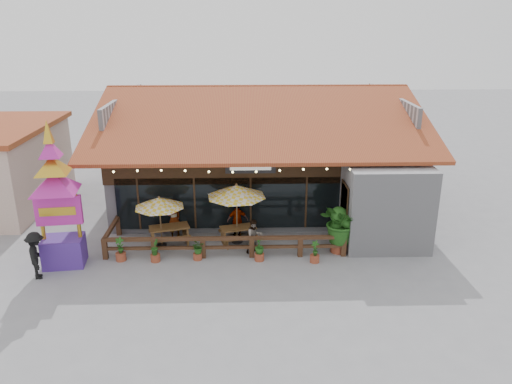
{
  "coord_description": "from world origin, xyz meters",
  "views": [
    {
      "loc": [
        -0.85,
        -19.1,
        9.34
      ],
      "look_at": [
        -0.27,
        1.5,
        2.15
      ],
      "focal_mm": 35.0,
      "sensor_mm": 36.0,
      "label": 1
    }
  ],
  "objects_px": {
    "umbrella_left": "(159,203)",
    "thai_sign_tower": "(55,186)",
    "tropical_plant": "(340,222)",
    "pedestrian": "(36,255)",
    "umbrella_right": "(236,191)",
    "picnic_table_left": "(170,232)",
    "picnic_table_right": "(238,232)"
  },
  "relations": [
    {
      "from": "umbrella_left",
      "to": "pedestrian",
      "type": "height_order",
      "value": "umbrella_left"
    },
    {
      "from": "thai_sign_tower",
      "to": "picnic_table_left",
      "type": "bearing_deg",
      "value": 25.24
    },
    {
      "from": "tropical_plant",
      "to": "pedestrian",
      "type": "relative_size",
      "value": 1.28
    },
    {
      "from": "picnic_table_left",
      "to": "tropical_plant",
      "type": "relative_size",
      "value": 0.85
    },
    {
      "from": "umbrella_right",
      "to": "picnic_table_left",
      "type": "bearing_deg",
      "value": -179.07
    },
    {
      "from": "picnic_table_right",
      "to": "pedestrian",
      "type": "relative_size",
      "value": 0.97
    },
    {
      "from": "picnic_table_left",
      "to": "tropical_plant",
      "type": "bearing_deg",
      "value": -8.06
    },
    {
      "from": "picnic_table_left",
      "to": "thai_sign_tower",
      "type": "height_order",
      "value": "thai_sign_tower"
    },
    {
      "from": "picnic_table_right",
      "to": "umbrella_left",
      "type": "bearing_deg",
      "value": -175.94
    },
    {
      "from": "umbrella_right",
      "to": "tropical_plant",
      "type": "xyz_separation_m",
      "value": [
        4.28,
        -1.07,
        -1.02
      ]
    },
    {
      "from": "umbrella_left",
      "to": "tropical_plant",
      "type": "relative_size",
      "value": 1.09
    },
    {
      "from": "picnic_table_left",
      "to": "thai_sign_tower",
      "type": "relative_size",
      "value": 0.32
    },
    {
      "from": "umbrella_left",
      "to": "thai_sign_tower",
      "type": "xyz_separation_m",
      "value": [
        -3.6,
        -1.64,
        1.34
      ]
    },
    {
      "from": "tropical_plant",
      "to": "pedestrian",
      "type": "bearing_deg",
      "value": -170.91
    },
    {
      "from": "umbrella_left",
      "to": "picnic_table_left",
      "type": "height_order",
      "value": "umbrella_left"
    },
    {
      "from": "picnic_table_left",
      "to": "pedestrian",
      "type": "relative_size",
      "value": 1.09
    },
    {
      "from": "umbrella_left",
      "to": "pedestrian",
      "type": "relative_size",
      "value": 1.39
    },
    {
      "from": "thai_sign_tower",
      "to": "tropical_plant",
      "type": "distance_m",
      "value": 11.34
    },
    {
      "from": "picnic_table_left",
      "to": "pedestrian",
      "type": "bearing_deg",
      "value": -147.53
    },
    {
      "from": "picnic_table_left",
      "to": "picnic_table_right",
      "type": "relative_size",
      "value": 1.12
    },
    {
      "from": "picnic_table_left",
      "to": "pedestrian",
      "type": "height_order",
      "value": "pedestrian"
    },
    {
      "from": "picnic_table_right",
      "to": "pedestrian",
      "type": "bearing_deg",
      "value": -158.79
    },
    {
      "from": "umbrella_left",
      "to": "picnic_table_left",
      "type": "bearing_deg",
      "value": 32.79
    },
    {
      "from": "umbrella_left",
      "to": "tropical_plant",
      "type": "distance_m",
      "value": 7.61
    },
    {
      "from": "thai_sign_tower",
      "to": "pedestrian",
      "type": "relative_size",
      "value": 3.39
    },
    {
      "from": "picnic_table_right",
      "to": "tropical_plant",
      "type": "xyz_separation_m",
      "value": [
        4.23,
        -1.05,
        0.87
      ]
    },
    {
      "from": "umbrella_left",
      "to": "umbrella_right",
      "type": "height_order",
      "value": "umbrella_right"
    },
    {
      "from": "umbrella_right",
      "to": "tropical_plant",
      "type": "bearing_deg",
      "value": -14.03
    },
    {
      "from": "umbrella_right",
      "to": "pedestrian",
      "type": "distance_m",
      "value": 8.2
    },
    {
      "from": "tropical_plant",
      "to": "umbrella_left",
      "type": "bearing_deg",
      "value": 173.84
    },
    {
      "from": "picnic_table_right",
      "to": "thai_sign_tower",
      "type": "relative_size",
      "value": 0.29
    },
    {
      "from": "tropical_plant",
      "to": "pedestrian",
      "type": "distance_m",
      "value": 11.94
    }
  ]
}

